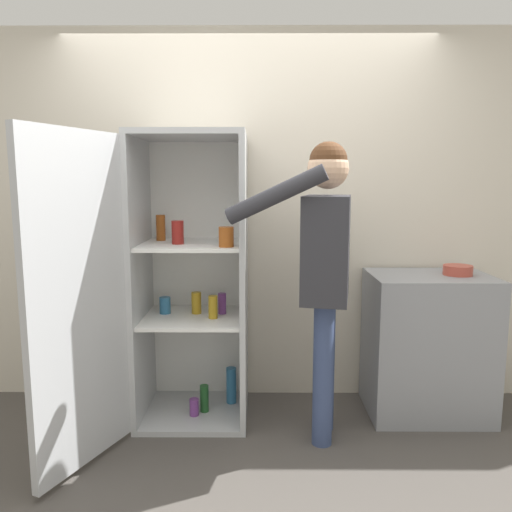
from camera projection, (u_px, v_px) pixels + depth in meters
name	position (u px, v px, depth m)	size (l,w,h in m)	color
ground_plane	(246.00, 465.00, 2.71)	(12.00, 12.00, 0.00)	#4C4742
wall_back	(249.00, 218.00, 3.49)	(7.00, 0.06, 2.55)	beige
refrigerator	(171.00, 283.00, 3.10)	(1.01, 1.27, 1.83)	#B7BABC
person	(325.00, 255.00, 2.87)	(0.75, 0.60, 1.75)	#384770
counter	(427.00, 345.00, 3.28)	(0.77, 0.55, 0.93)	gray
bowl	(458.00, 270.00, 3.20)	(0.18, 0.18, 0.06)	#B24738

